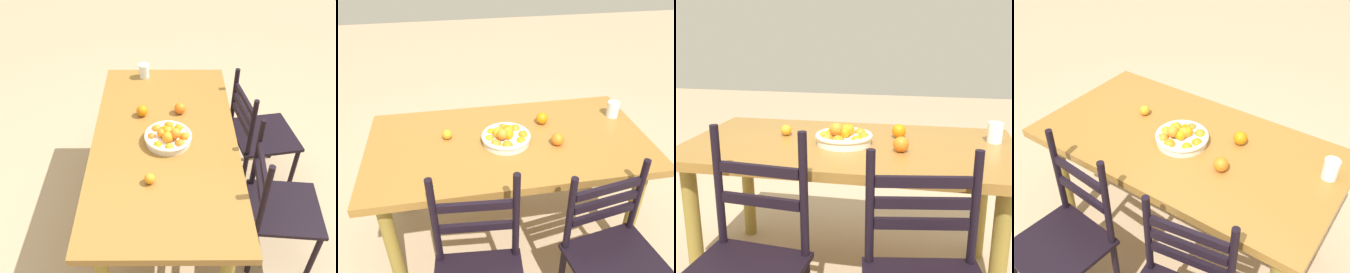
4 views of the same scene
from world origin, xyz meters
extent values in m
plane|color=tan|center=(0.00, 0.00, 0.00)|extent=(12.00, 12.00, 0.00)
cube|color=olive|center=(0.00, 0.00, 0.75)|extent=(1.72, 0.91, 0.05)
cylinder|color=olive|center=(-0.74, -0.34, 0.37)|extent=(0.08, 0.08, 0.73)
cylinder|color=olive|center=(0.74, -0.34, 0.37)|extent=(0.08, 0.08, 0.73)
cylinder|color=olive|center=(-0.74, 0.34, 0.37)|extent=(0.08, 0.08, 0.73)
cylinder|color=olive|center=(0.74, 0.34, 0.37)|extent=(0.08, 0.08, 0.73)
cylinder|color=black|center=(0.46, 0.55, 0.72)|extent=(0.04, 0.04, 0.53)
cylinder|color=black|center=(0.07, 0.58, 0.72)|extent=(0.04, 0.04, 0.53)
cube|color=black|center=(0.27, 0.57, 0.67)|extent=(0.35, 0.05, 0.04)
cube|color=black|center=(0.27, 0.57, 0.81)|extent=(0.35, 0.05, 0.04)
cylinder|color=black|center=(-0.19, 0.60, 0.70)|extent=(0.04, 0.04, 0.47)
cylinder|color=black|center=(-0.59, 0.53, 0.70)|extent=(0.04, 0.04, 0.47)
cube|color=black|center=(-0.39, 0.57, 0.64)|extent=(0.37, 0.08, 0.04)
cube|color=black|center=(-0.39, 0.57, 0.72)|extent=(0.37, 0.08, 0.04)
cube|color=black|center=(-0.39, 0.57, 0.81)|extent=(0.37, 0.08, 0.04)
cylinder|color=white|center=(0.02, 0.02, 0.80)|extent=(0.28, 0.28, 0.05)
torus|color=white|center=(0.02, 0.02, 0.82)|extent=(0.30, 0.30, 0.02)
sphere|color=orange|center=(0.12, 0.03, 0.81)|extent=(0.06, 0.06, 0.06)
sphere|color=orange|center=(0.09, 0.09, 0.82)|extent=(0.07, 0.07, 0.07)
sphere|color=orange|center=(0.03, 0.12, 0.82)|extent=(0.07, 0.07, 0.07)
sphere|color=orange|center=(-0.06, 0.09, 0.82)|extent=(0.06, 0.06, 0.06)
sphere|color=orange|center=(-0.08, 0.03, 0.82)|extent=(0.06, 0.06, 0.06)
sphere|color=orange|center=(-0.05, -0.05, 0.82)|extent=(0.07, 0.07, 0.07)
sphere|color=orange|center=(0.02, -0.08, 0.81)|extent=(0.06, 0.06, 0.06)
sphere|color=orange|center=(0.10, -0.04, 0.81)|extent=(0.06, 0.06, 0.06)
sphere|color=orange|center=(0.05, 0.07, 0.87)|extent=(0.07, 0.07, 0.07)
sphere|color=orange|center=(0.00, 0.00, 0.85)|extent=(0.06, 0.06, 0.06)
sphere|color=orange|center=(0.02, -0.02, 0.85)|extent=(0.06, 0.06, 0.06)
sphere|color=orange|center=(0.01, 0.01, 0.85)|extent=(0.06, 0.06, 0.06)
sphere|color=orange|center=(0.07, 0.02, 0.85)|extent=(0.07, 0.07, 0.07)
sphere|color=orange|center=(0.01, 0.02, 0.85)|extent=(0.06, 0.06, 0.06)
sphere|color=orange|center=(0.01, 0.05, 0.85)|extent=(0.06, 0.06, 0.06)
sphere|color=orange|center=(-0.25, -0.15, 0.82)|extent=(0.08, 0.08, 0.08)
sphere|color=orange|center=(-0.28, 0.10, 0.82)|extent=(0.08, 0.08, 0.08)
sphere|color=orange|center=(0.37, -0.08, 0.81)|extent=(0.06, 0.06, 0.06)
cylinder|color=silver|center=(-0.75, -0.16, 0.83)|extent=(0.08, 0.08, 0.11)
camera|label=1|loc=(1.83, 0.01, 2.35)|focal=40.77mm
camera|label=2|loc=(0.33, 1.72, 1.95)|focal=36.43mm
camera|label=3|loc=(-0.38, 2.08, 1.40)|focal=44.74mm
camera|label=4|loc=(-1.04, 1.54, 2.17)|focal=44.10mm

